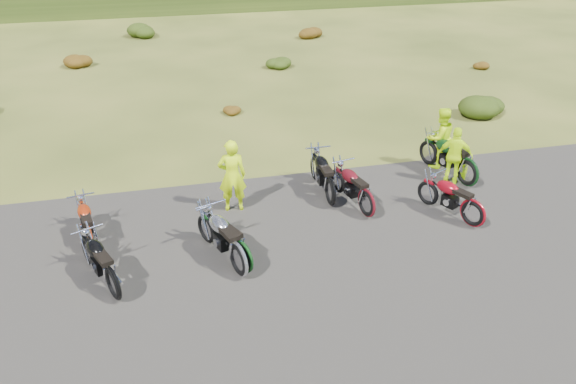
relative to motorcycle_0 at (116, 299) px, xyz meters
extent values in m
plane|color=#323E14|center=(4.03, 0.46, 0.00)|extent=(300.00, 300.00, 0.00)
cube|color=black|center=(4.03, -1.54, 0.00)|extent=(20.00, 12.00, 0.04)
ellipsoid|color=#59280B|center=(-2.17, 17.06, 0.38)|extent=(1.30, 1.30, 0.77)
ellipsoid|color=#1D360D|center=(0.73, 22.36, 0.46)|extent=(1.56, 1.56, 0.92)
ellipsoid|color=#59280B|center=(3.63, 9.66, 0.23)|extent=(0.77, 0.77, 0.45)
ellipsoid|color=#1D360D|center=(6.53, 14.96, 0.31)|extent=(1.03, 1.03, 0.61)
ellipsoid|color=#59280B|center=(9.43, 20.26, 0.38)|extent=(1.30, 1.30, 0.77)
ellipsoid|color=#1D360D|center=(12.33, 7.56, 0.46)|extent=(1.56, 1.56, 0.92)
ellipsoid|color=#59280B|center=(15.23, 12.86, 0.23)|extent=(0.77, 0.77, 0.45)
imported|color=#C0E90C|center=(2.76, 2.90, 0.93)|extent=(0.72, 0.51, 1.86)
imported|color=#C0E90C|center=(8.81, 4.00, 0.88)|extent=(0.96, 0.81, 1.76)
imported|color=#C0E90C|center=(8.72, 2.97, 0.80)|extent=(1.01, 0.77, 1.59)
camera|label=1|loc=(1.28, -9.20, 7.07)|focal=35.00mm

